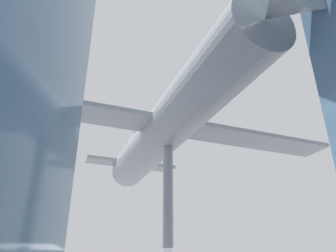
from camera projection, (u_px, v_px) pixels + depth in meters
support_pylon_central at (168, 226)px, 12.80m from camera, size 0.41×0.41×6.64m
suspended_airplane at (171, 123)px, 14.35m from camera, size 16.90×15.82×3.14m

